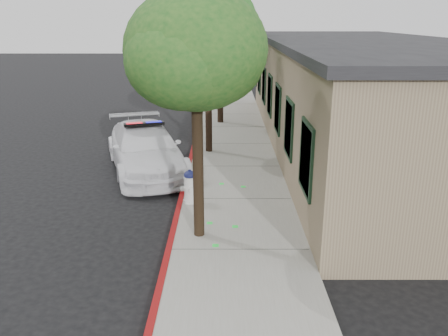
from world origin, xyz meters
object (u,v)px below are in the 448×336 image
(police_car, at_px, (145,149))
(street_tree_mid, at_px, (208,35))
(street_tree_far, at_px, (221,21))
(clapboard_building, at_px, (362,95))
(street_tree_near, at_px, (197,56))
(fire_hydrant, at_px, (190,186))

(police_car, distance_m, street_tree_mid, 4.64)
(street_tree_mid, distance_m, street_tree_far, 5.12)
(clapboard_building, bearing_deg, police_car, -159.01)
(police_car, relative_size, street_tree_mid, 1.04)
(clapboard_building, height_order, street_tree_far, street_tree_far)
(street_tree_near, height_order, street_tree_mid, street_tree_mid)
(clapboard_building, distance_m, police_car, 8.75)
(clapboard_building, xyz_separation_m, fire_hydrant, (-6.34, -6.26, -1.51))
(police_car, relative_size, street_tree_near, 1.07)
(street_tree_near, distance_m, street_tree_far, 12.31)
(street_tree_near, bearing_deg, fire_hydrant, 100.18)
(clapboard_building, xyz_separation_m, street_tree_near, (-5.98, -8.27, 2.14))
(street_tree_far, bearing_deg, clapboard_building, -35.81)
(street_tree_near, xyz_separation_m, street_tree_mid, (-0.00, 7.21, 0.14))
(police_car, bearing_deg, street_tree_near, -85.81)
(clapboard_building, height_order, police_car, clapboard_building)
(street_tree_far, bearing_deg, street_tree_mid, -94.58)
(street_tree_far, bearing_deg, police_car, -109.34)
(fire_hydrant, bearing_deg, street_tree_mid, 69.96)
(police_car, bearing_deg, street_tree_mid, 26.34)
(clapboard_building, bearing_deg, street_tree_far, 144.19)
(fire_hydrant, relative_size, street_tree_near, 0.17)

